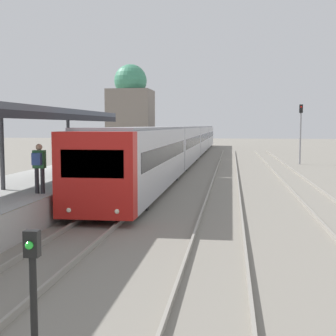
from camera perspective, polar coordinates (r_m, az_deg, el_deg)
name	(u,v)px	position (r m, az deg, el deg)	size (l,w,h in m)	color
platform_canopy	(2,111)	(17.48, -19.59, 6.58)	(4.00, 16.95, 2.91)	#4C515B
person_on_platform	(39,164)	(16.14, -15.46, 0.45)	(0.40, 0.40, 1.66)	#2D2D33
train_near	(187,141)	(45.91, 2.34, 3.32)	(2.64, 63.02, 3.19)	red
signal_post_near	(33,282)	(6.72, -16.14, -13.26)	(0.20, 0.21, 1.87)	black
signal_mast_far	(301,127)	(40.86, 15.86, 4.85)	(0.28, 0.29, 5.02)	gray
distant_domed_building	(131,112)	(54.68, -4.56, 6.77)	(4.88, 4.88, 10.29)	slate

